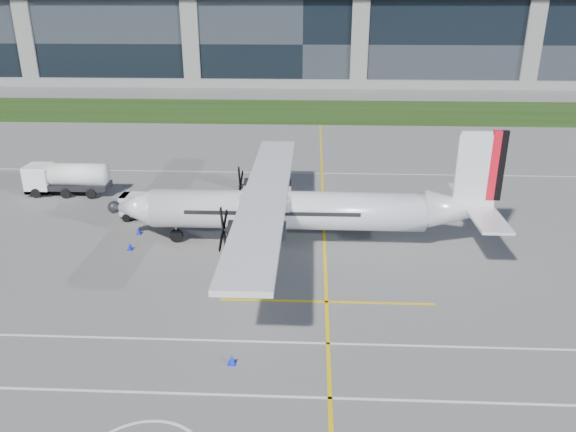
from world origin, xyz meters
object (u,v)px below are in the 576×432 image
Objects in this scene: turboprop_aircraft at (302,189)px; baggage_tug at (141,207)px; fuel_tanker_truck at (62,179)px; ground_crew_person at (184,203)px; safety_cone_nose_stbd at (139,231)px; safety_cone_nose_port at (130,246)px; safety_cone_portwing at (232,359)px; safety_cone_stbdwing at (273,179)px.

turboprop_aircraft is 8.73× the size of baggage_tug.
ground_crew_person is at bearing -19.63° from fuel_tanker_truck.
baggage_tug is at bearing 102.68° from safety_cone_nose_stbd.
turboprop_aircraft reaches higher than safety_cone_nose_port.
fuel_tanker_truck is at bearing 127.65° from safety_cone_portwing.
safety_cone_nose_stbd is (-0.19, 2.66, 0.00)m from safety_cone_nose_port.
turboprop_aircraft is 15.02× the size of ground_crew_person.
baggage_tug reaches higher than ground_crew_person.
safety_cone_nose_port and safety_cone_nose_stbd have the same top height.
safety_cone_stbdwing is at bearing 60.07° from safety_cone_nose_port.
turboprop_aircraft is at bearing -123.94° from ground_crew_person.
safety_cone_stbdwing and safety_cone_nose_stbd have the same top height.
baggage_tug is 6.15× the size of safety_cone_nose_stbd.
safety_cone_portwing and safety_cone_stbdwing have the same top height.
safety_cone_portwing and safety_cone_nose_stbd have the same top height.
ground_crew_person is (11.35, -4.05, -0.46)m from fuel_tanker_truck.
baggage_tug is at bearing 117.90° from safety_cone_portwing.
safety_cone_stbdwing is (17.71, 4.08, -1.11)m from fuel_tanker_truck.
safety_cone_nose_stbd is at bearing 173.87° from turboprop_aircraft.
safety_cone_portwing is at bearing -52.35° from fuel_tanker_truck.
turboprop_aircraft reaches higher than baggage_tug.
safety_cone_portwing is at bearing -102.16° from turboprop_aircraft.
baggage_tug is 6.15× the size of safety_cone_nose_port.
safety_cone_portwing is at bearing -54.74° from safety_cone_nose_port.
safety_cone_portwing is at bearing -62.10° from baggage_tug.
baggage_tug reaches higher than safety_cone_stbdwing.
fuel_tanker_truck is 12.05m from ground_crew_person.
turboprop_aircraft is 14.30m from safety_cone_stbdwing.
ground_crew_person is 3.57× the size of safety_cone_nose_port.
turboprop_aircraft is at bearing -19.20° from baggage_tug.
fuel_tanker_truck is (-20.58, 9.41, -2.67)m from turboprop_aircraft.
safety_cone_portwing is 26.99m from safety_cone_stbdwing.
turboprop_aircraft is at bearing 77.84° from safety_cone_portwing.
safety_cone_stbdwing is at bearing 102.03° from turboprop_aircraft.
fuel_tanker_truck reaches higher than safety_cone_nose_port.
turboprop_aircraft is 14.32m from safety_cone_portwing.
safety_cone_nose_port and safety_cone_portwing have the same top height.
baggage_tug is 3.19m from safety_cone_nose_stbd.
safety_cone_stbdwing is 15.06m from safety_cone_nose_stbd.
fuel_tanker_truck is at bearing 130.16° from safety_cone_nose_port.
fuel_tanker_truck is 4.05× the size of ground_crew_person.
ground_crew_person is (3.09, 1.07, -0.03)m from baggage_tug.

